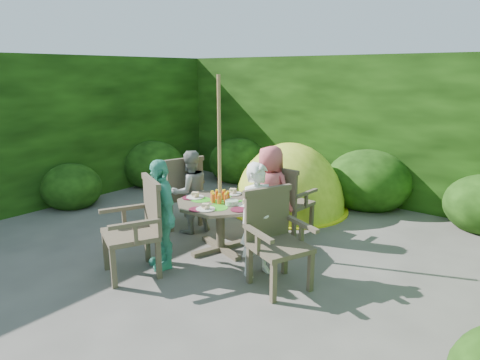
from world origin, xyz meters
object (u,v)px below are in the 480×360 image
Objects in this scene: child_right at (258,220)px; patio_table at (220,209)px; parasol_pole at (220,167)px; dome_tent at (288,209)px; child_back at (270,192)px; garden_chair_front at (138,226)px; garden_chair_back at (288,199)px; child_front at (161,214)px; garden_chair_right at (275,237)px; garden_chair_left at (181,191)px; child_left at (190,192)px.

patio_table is at bearing 92.84° from child_right.
parasol_pole reaches higher than dome_tent.
patio_table is 1.09× the size of child_back.
garden_chair_front is 0.47× the size of dome_tent.
parasol_pole is 1.25m from garden_chair_back.
patio_table is at bearing 96.37° from child_front.
garden_chair_right is 0.31m from child_right.
garden_chair_front is (-0.64, -2.09, 0.06)m from garden_chair_back.
garden_chair_right reaches higher than garden_chair_back.
garden_chair_front is (-0.31, -1.04, 0.01)m from patio_table.
garden_chair_left reaches higher than garden_chair_back.
garden_chair_right is at bearing 121.44° from garden_chair_back.
garden_chair_back is 0.42× the size of dome_tent.
garden_chair_back is 1.91m from child_front.
parasol_pole is at bearing 75.97° from garden_chair_back.
child_back is (0.53, 1.81, 0.08)m from garden_chair_front.
garden_chair_front is 0.30m from child_front.
patio_table is 1.38× the size of garden_chair_left.
parasol_pole is 2.20× the size of garden_chair_right.
garden_chair_front reaches higher than garden_chair_right.
child_back reaches higher than garden_chair_front.
garden_chair_right is at bearing 43.15° from child_front.
garden_chair_back is 1.37m from child_left.
dome_tent is at bearing 96.33° from patio_table.
child_front is at bearing 71.98° from child_back.
child_back is at bearing 98.53° from garden_chair_front.
child_back is 1.60m from child_front.
child_right is 1.60m from child_left.
garden_chair_front is at bearing 76.79° from garden_chair_back.
garden_chair_left is 0.86× the size of child_left.
dome_tent is at bearing -177.39° from child_left.
garden_chair_left is (-1.04, 0.31, -0.56)m from parasol_pole.
child_front reaches higher than garden_chair_left.
dome_tent is (-0.98, 2.18, -0.65)m from child_right.
child_right reaches higher than garden_chair_left.
child_back is at bearing 127.67° from garden_chair_left.
child_left is at bearing -121.45° from dome_tent.
garden_chair_back is 0.33m from child_back.
garden_chair_right is at bearing -85.53° from child_right.
garden_chair_front is (0.74, -1.36, 0.02)m from garden_chair_left.
garden_chair_front is at bearing -106.33° from patio_table.
garden_chair_left is 0.97× the size of garden_chair_front.
garden_chair_left is 1.91m from dome_tent.
garden_chair_back is at bearing 72.21° from parasol_pole.
patio_table is 0.80m from child_right.
child_back is (-0.53, 1.00, -0.01)m from child_right.
garden_chair_right is at bearing -16.44° from patio_table.
garden_chair_right is at bearing -74.49° from dome_tent.
parasol_pole reaches higher than patio_table.
child_back is (1.28, 0.45, 0.10)m from garden_chair_left.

